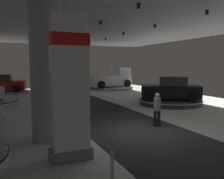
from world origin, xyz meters
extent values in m
cube|color=silver|center=(0.00, 0.00, -0.03)|extent=(24.00, 44.00, 0.05)
cube|color=#2D2D33|center=(0.00, 0.00, 0.00)|extent=(4.40, 44.00, 0.01)
cube|color=silver|center=(0.00, 0.00, 5.55)|extent=(24.00, 44.00, 0.10)
cylinder|color=black|center=(-0.02, 0.09, 5.32)|extent=(0.16, 0.16, 0.22)
cylinder|color=black|center=(-0.06, 4.33, 5.32)|extent=(0.16, 0.16, 0.22)
cylinder|color=black|center=(-0.04, 8.27, 5.32)|extent=(0.16, 0.16, 0.22)
cylinder|color=black|center=(-0.02, 12.06, 5.32)|extent=(0.16, 0.16, 0.22)
cylinder|color=black|center=(3.49, -0.15, 5.32)|extent=(0.16, 0.16, 0.22)
cylinder|color=black|center=(3.44, 4.01, 5.32)|extent=(0.16, 0.16, 0.22)
cylinder|color=black|center=(3.26, 8.00, 5.32)|extent=(0.16, 0.16, 0.22)
cylinder|color=black|center=(3.44, 12.07, 5.32)|extent=(0.16, 0.16, 0.22)
cylinder|color=#ADADB2|center=(-3.74, 0.47, 2.75)|extent=(1.23, 1.23, 5.50)
cube|color=slate|center=(-3.42, -1.73, 0.17)|extent=(1.27, 0.66, 0.35)
cube|color=white|center=(-3.42, -1.73, 2.34)|extent=(1.11, 0.57, 3.99)
cube|color=red|center=(-3.42, -1.73, 3.62)|extent=(1.13, 0.60, 0.36)
cylinder|color=silver|center=(-5.57, 16.84, 0.14)|extent=(5.17, 5.17, 0.28)
cylinder|color=black|center=(-5.57, 16.84, 0.25)|extent=(5.28, 5.28, 0.05)
cube|color=maroon|center=(-5.57, 16.84, 0.89)|extent=(4.43, 2.43, 0.90)
cube|color=#2D3842|center=(-5.71, 16.86, 1.64)|extent=(2.12, 1.84, 0.70)
cylinder|color=black|center=(-4.00, 17.60, 0.62)|extent=(0.71, 0.32, 0.68)
cylinder|color=black|center=(-4.31, 15.63, 0.62)|extent=(0.71, 0.32, 0.68)
sphere|color=white|center=(-3.46, 17.01, 1.00)|extent=(0.18, 0.18, 0.18)
sphere|color=white|center=(-3.61, 16.03, 1.00)|extent=(0.18, 0.18, 0.18)
cylinder|color=silver|center=(5.95, 17.09, 0.15)|extent=(5.57, 5.56, 0.30)
cylinder|color=black|center=(5.95, 17.09, 0.27)|extent=(5.68, 5.68, 0.05)
cube|color=silver|center=(5.95, 17.09, 1.05)|extent=(5.61, 3.11, 1.20)
cube|color=silver|center=(7.62, 17.43, 2.10)|extent=(2.04, 2.20, 1.00)
cube|color=#28333D|center=(7.12, 17.33, 2.10)|extent=(0.43, 1.73, 0.75)
cylinder|color=black|center=(7.53, 18.61, 0.72)|extent=(0.88, 0.44, 0.84)
cylinder|color=black|center=(8.00, 16.31, 0.72)|extent=(0.88, 0.44, 0.84)
cylinder|color=black|center=(3.90, 17.87, 0.72)|extent=(0.88, 0.44, 0.84)
cylinder|color=black|center=(4.37, 15.57, 0.72)|extent=(0.88, 0.44, 0.84)
cylinder|color=#333338|center=(5.88, 5.47, 0.17)|extent=(4.56, 4.56, 0.34)
cylinder|color=white|center=(5.88, 5.47, 0.31)|extent=(4.65, 4.65, 0.05)
cube|color=black|center=(5.88, 5.47, 0.95)|extent=(4.52, 3.75, 0.90)
cube|color=#2D3842|center=(6.01, 5.39, 1.70)|extent=(2.44, 2.33, 0.70)
cylinder|color=black|center=(4.14, 5.38, 0.68)|extent=(0.69, 0.55, 0.68)
cylinder|color=black|center=(5.20, 7.07, 0.68)|extent=(0.69, 0.55, 0.68)
cylinder|color=black|center=(6.56, 3.87, 0.68)|extent=(0.69, 0.55, 0.68)
cylinder|color=black|center=(7.62, 5.56, 0.68)|extent=(0.69, 0.55, 0.68)
sphere|color=white|center=(3.87, 6.14, 1.06)|extent=(0.18, 0.18, 0.18)
sphere|color=white|center=(4.39, 6.98, 1.06)|extent=(0.18, 0.18, 0.18)
cylinder|color=black|center=(1.21, 0.56, 0.40)|extent=(0.14, 0.14, 0.80)
cylinder|color=black|center=(1.35, 0.45, 0.40)|extent=(0.14, 0.14, 0.80)
cylinder|color=#6B665B|center=(1.28, 0.50, 1.06)|extent=(0.32, 0.32, 0.62)
sphere|color=#99755B|center=(1.28, 0.50, 1.48)|extent=(0.22, 0.22, 0.22)
cylinder|color=black|center=(-1.86, 5.49, 0.40)|extent=(0.14, 0.14, 0.80)
cylinder|color=black|center=(-1.69, 5.53, 0.40)|extent=(0.14, 0.14, 0.80)
cylinder|color=black|center=(-1.78, 5.51, 1.06)|extent=(0.32, 0.32, 0.62)
sphere|color=#99755B|center=(-1.78, 5.51, 1.48)|extent=(0.22, 0.22, 0.22)
cylinder|color=#B2B2B7|center=(-3.07, -4.08, 0.48)|extent=(0.07, 0.07, 0.96)
sphere|color=#B2B2B7|center=(-3.07, -4.08, 0.96)|extent=(0.10, 0.10, 0.10)
camera|label=1|loc=(-5.11, -8.67, 2.88)|focal=37.96mm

